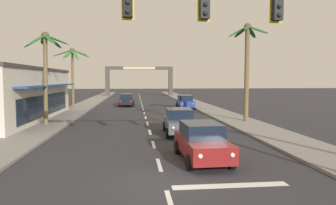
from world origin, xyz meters
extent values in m
plane|color=#2D2D33|center=(0.00, 0.00, 0.00)|extent=(220.00, 220.00, 0.00)
cube|color=gray|center=(7.80, 20.00, 0.07)|extent=(3.20, 110.00, 0.14)
cube|color=gray|center=(-7.80, 20.00, 0.07)|extent=(3.20, 110.00, 0.14)
cube|color=silver|center=(0.00, -1.82, 0.00)|extent=(0.16, 2.00, 0.01)
cube|color=silver|center=(0.00, 2.22, 0.00)|extent=(0.16, 2.00, 0.01)
cube|color=silver|center=(0.00, 6.27, 0.00)|extent=(0.16, 2.00, 0.01)
cube|color=silver|center=(0.00, 10.31, 0.00)|extent=(0.16, 2.00, 0.01)
cube|color=silver|center=(0.00, 14.35, 0.00)|extent=(0.16, 2.00, 0.01)
cube|color=silver|center=(0.00, 18.40, 0.00)|extent=(0.16, 2.00, 0.01)
cube|color=silver|center=(0.00, 22.44, 0.00)|extent=(0.16, 2.00, 0.01)
cube|color=silver|center=(0.00, 26.49, 0.00)|extent=(0.16, 2.00, 0.01)
cube|color=silver|center=(0.00, 30.53, 0.00)|extent=(0.16, 2.00, 0.01)
cube|color=silver|center=(0.00, 34.58, 0.00)|extent=(0.16, 2.00, 0.01)
cube|color=silver|center=(0.00, 38.62, 0.00)|extent=(0.16, 2.00, 0.01)
cube|color=silver|center=(0.00, 42.66, 0.00)|extent=(0.16, 2.00, 0.01)
cube|color=silver|center=(0.00, 46.71, 0.00)|extent=(0.16, 2.00, 0.01)
cube|color=silver|center=(0.00, 50.75, 0.00)|extent=(0.16, 2.00, 0.01)
cube|color=silver|center=(0.00, 54.80, 0.00)|extent=(0.16, 2.00, 0.01)
cube|color=silver|center=(0.00, 58.84, 0.00)|extent=(0.16, 2.00, 0.01)
cube|color=silver|center=(0.00, 62.88, 0.00)|extent=(0.16, 2.00, 0.01)
cube|color=silver|center=(0.00, 66.93, 0.00)|extent=(0.16, 2.00, 0.01)
cube|color=silver|center=(2.20, -0.60, 0.00)|extent=(4.00, 0.44, 0.01)
cube|color=black|center=(3.99, -0.01, 6.12)|extent=(0.32, 0.26, 0.92)
sphere|color=black|center=(3.99, -0.15, 6.12)|extent=(0.17, 0.17, 0.17)
sphere|color=black|center=(3.99, -0.15, 5.82)|extent=(0.17, 0.17, 0.17)
cube|color=yellow|center=(3.99, 0.15, 6.12)|extent=(0.42, 0.03, 1.04)
cube|color=black|center=(1.39, -0.01, 6.12)|extent=(0.32, 0.26, 0.92)
sphere|color=black|center=(1.39, -0.15, 6.12)|extent=(0.17, 0.17, 0.17)
sphere|color=black|center=(1.39, -0.15, 5.82)|extent=(0.17, 0.17, 0.17)
cube|color=yellow|center=(1.39, 0.15, 6.12)|extent=(0.42, 0.03, 1.04)
cube|color=black|center=(-1.21, -0.01, 6.12)|extent=(0.32, 0.26, 0.92)
sphere|color=black|center=(-1.21, -0.15, 6.12)|extent=(0.17, 0.17, 0.17)
sphere|color=black|center=(-1.21, -0.15, 5.82)|extent=(0.17, 0.17, 0.17)
cube|color=yellow|center=(-1.21, 0.15, 6.12)|extent=(0.42, 0.03, 1.04)
cube|color=maroon|center=(1.93, 2.67, 0.68)|extent=(1.90, 4.36, 0.72)
cube|color=black|center=(1.93, 2.82, 1.36)|extent=(1.67, 2.25, 0.64)
cylinder|color=black|center=(2.84, 1.28, 0.32)|extent=(0.24, 0.65, 0.64)
cylinder|color=black|center=(1.12, 1.22, 0.32)|extent=(0.24, 0.65, 0.64)
cylinder|color=black|center=(2.75, 4.11, 0.32)|extent=(0.24, 0.65, 0.64)
cylinder|color=black|center=(1.03, 4.06, 0.32)|extent=(0.24, 0.65, 0.64)
sphere|color=#F9EFC6|center=(2.63, 0.52, 0.76)|extent=(0.18, 0.18, 0.18)
sphere|color=#F9EFC6|center=(1.39, 0.48, 0.76)|extent=(0.18, 0.18, 0.18)
cube|color=red|center=(2.52, 4.85, 0.78)|extent=(0.24, 0.07, 0.20)
cube|color=red|center=(1.20, 4.80, 0.78)|extent=(0.24, 0.07, 0.20)
cube|color=#4C515B|center=(1.90, 9.35, 0.68)|extent=(1.88, 4.35, 0.72)
cube|color=black|center=(1.90, 9.50, 1.36)|extent=(1.66, 2.24, 0.64)
cylinder|color=black|center=(2.72, 7.91, 0.32)|extent=(0.24, 0.65, 0.64)
cylinder|color=black|center=(1.00, 7.96, 0.32)|extent=(0.24, 0.65, 0.64)
cylinder|color=black|center=(2.80, 10.74, 0.32)|extent=(0.24, 0.65, 0.64)
cylinder|color=black|center=(1.08, 10.79, 0.32)|extent=(0.24, 0.65, 0.64)
sphere|color=#F9EFC6|center=(2.46, 7.16, 0.76)|extent=(0.18, 0.18, 0.18)
sphere|color=#F9EFC6|center=(1.22, 7.20, 0.76)|extent=(0.18, 0.18, 0.18)
cube|color=red|center=(2.62, 11.49, 0.78)|extent=(0.24, 0.07, 0.20)
cube|color=red|center=(1.30, 11.53, 0.78)|extent=(0.24, 0.07, 0.20)
cube|color=black|center=(-2.10, 31.23, 0.68)|extent=(1.93, 4.37, 0.72)
cube|color=black|center=(-2.11, 31.08, 1.36)|extent=(1.69, 2.26, 0.64)
cylinder|color=black|center=(-2.90, 32.69, 0.32)|extent=(0.25, 0.65, 0.64)
cylinder|color=black|center=(-1.18, 32.62, 0.32)|extent=(0.25, 0.65, 0.64)
cylinder|color=black|center=(-3.02, 29.85, 0.32)|extent=(0.25, 0.65, 0.64)
cylinder|color=black|center=(-1.29, 29.78, 0.32)|extent=(0.25, 0.65, 0.64)
sphere|color=#B2B2AD|center=(-2.63, 33.43, 0.76)|extent=(0.18, 0.18, 0.18)
sphere|color=#B2B2AD|center=(-1.39, 33.38, 0.76)|extent=(0.18, 0.18, 0.18)
cube|color=red|center=(-2.85, 29.10, 0.78)|extent=(0.24, 0.07, 0.20)
cube|color=red|center=(-1.53, 29.05, 0.78)|extent=(0.24, 0.07, 0.20)
cube|color=navy|center=(5.14, 26.62, 0.68)|extent=(1.86, 4.34, 0.72)
cube|color=black|center=(5.14, 26.77, 1.36)|extent=(1.65, 2.24, 0.64)
cylinder|color=black|center=(5.97, 25.18, 0.32)|extent=(0.24, 0.65, 0.64)
cylinder|color=black|center=(4.24, 25.22, 0.32)|extent=(0.24, 0.65, 0.64)
cylinder|color=black|center=(6.03, 28.02, 0.32)|extent=(0.24, 0.65, 0.64)
cylinder|color=black|center=(4.31, 28.06, 0.32)|extent=(0.24, 0.65, 0.64)
sphere|color=#B2B2AD|center=(5.71, 24.44, 0.76)|extent=(0.18, 0.18, 0.18)
sphere|color=#B2B2AD|center=(4.47, 24.47, 0.76)|extent=(0.18, 0.18, 0.18)
cube|color=red|center=(5.85, 28.77, 0.78)|extent=(0.24, 0.07, 0.20)
cube|color=red|center=(4.53, 28.80, 0.78)|extent=(0.24, 0.07, 0.20)
cylinder|color=brown|center=(-7.84, 14.10, 3.44)|extent=(0.46, 0.32, 6.89)
ellipsoid|color=#236028|center=(-6.93, 14.30, 6.64)|extent=(1.82, 0.80, 0.81)
ellipsoid|color=#236028|center=(-7.34, 14.79, 6.55)|extent=(1.24, 1.66, 0.98)
ellipsoid|color=#236028|center=(-8.11, 14.92, 6.72)|extent=(1.08, 1.83, 0.65)
ellipsoid|color=#236028|center=(-8.55, 14.04, 6.49)|extent=(1.66, 0.52, 1.11)
ellipsoid|color=#236028|center=(-8.18, 13.42, 6.52)|extent=(1.21, 1.63, 1.05)
ellipsoid|color=#236028|center=(-7.25, 13.45, 6.58)|extent=(1.38, 1.60, 0.94)
sphere|color=#4C4223|center=(-7.77, 14.10, 6.93)|extent=(0.60, 0.60, 0.60)
cylinder|color=brown|center=(-8.22, 26.55, 3.46)|extent=(0.29, 0.29, 6.92)
ellipsoid|color=#2D702D|center=(-7.15, 26.45, 6.56)|extent=(2.22, 0.60, 1.04)
ellipsoid|color=#2D702D|center=(-7.50, 27.44, 6.78)|extent=(1.75, 2.04, 0.61)
ellipsoid|color=#2D702D|center=(-8.88, 27.40, 6.59)|extent=(1.68, 1.98, 0.98)
ellipsoid|color=#2D702D|center=(-9.30, 26.40, 6.63)|extent=(2.27, 0.70, 0.91)
ellipsoid|color=#2D702D|center=(-8.54, 25.59, 6.46)|extent=(1.05, 2.12, 1.24)
ellipsoid|color=#2D702D|center=(-7.72, 25.70, 6.40)|extent=(1.38, 1.96, 1.35)
sphere|color=#4C4223|center=(-8.21, 26.55, 6.97)|extent=(0.60, 0.60, 0.60)
cylinder|color=brown|center=(8.26, 14.24, 3.93)|extent=(0.38, 0.38, 7.86)
ellipsoid|color=#236028|center=(9.16, 14.29, 7.70)|extent=(1.87, 0.50, 0.66)
ellipsoid|color=#236028|center=(8.84, 14.88, 7.57)|extent=(1.49, 1.58, 0.90)
ellipsoid|color=#236028|center=(7.98, 15.07, 7.61)|extent=(0.95, 1.84, 0.83)
ellipsoid|color=#236028|center=(7.44, 14.22, 7.50)|extent=(1.73, 0.44, 1.04)
ellipsoid|color=#236028|center=(7.86, 13.43, 7.69)|extent=(1.18, 1.83, 0.67)
ellipsoid|color=#236028|center=(8.83, 13.60, 7.57)|extent=(1.48, 1.60, 0.89)
sphere|color=#4C4223|center=(8.26, 14.24, 7.91)|extent=(0.60, 0.60, 0.60)
cube|color=beige|center=(-12.04, 17.30, 2.19)|extent=(6.74, 17.70, 4.38)
cube|color=#3D3838|center=(-12.04, 17.30, 4.50)|extent=(6.94, 17.88, 0.24)
cube|color=navy|center=(-8.22, 17.30, 3.07)|extent=(1.00, 15.05, 0.12)
cube|color=black|center=(-8.65, 17.30, 1.40)|extent=(0.06, 14.16, 1.80)
cube|color=#423D38|center=(-6.80, 56.28, 2.84)|extent=(0.90, 0.90, 5.69)
cube|color=#423D38|center=(6.80, 56.28, 2.84)|extent=(0.90, 0.90, 5.69)
cube|color=#423D38|center=(0.00, 56.28, 6.04)|extent=(14.49, 0.60, 0.70)
cube|color=tan|center=(0.00, 55.96, 6.04)|extent=(6.80, 0.08, 0.56)
camera|label=1|loc=(-1.01, -10.49, 3.60)|focal=32.86mm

